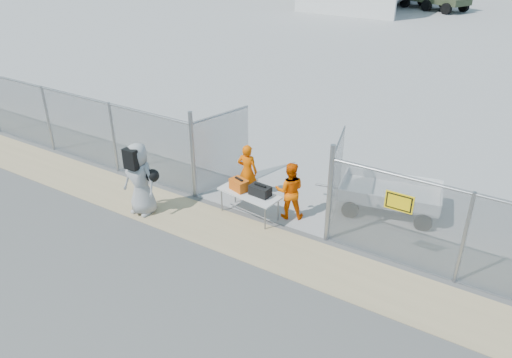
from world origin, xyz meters
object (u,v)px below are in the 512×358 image
Objects in this scene: security_worker_right at (290,191)px; security_worker_left at (247,171)px; folding_table at (249,204)px; visitor at (140,179)px; utility_trailer at (390,196)px.

security_worker_left is at bearing -40.05° from security_worker_right.
folding_table is at bearing 114.70° from security_worker_left.
security_worker_right is at bearing 26.81° from visitor.
folding_table is 1.06× the size of security_worker_right.
visitor reaches higher than utility_trailer.
utility_trailer is (2.98, 2.21, 0.06)m from folding_table.
security_worker_left is 1.01× the size of security_worker_right.
visitor is 6.53m from utility_trailer.
security_worker_right is at bearing 36.41° from folding_table.
folding_table is 1.04× the size of security_worker_left.
folding_table is at bearing 26.39° from visitor.
visitor reaches higher than security_worker_right.
folding_table is at bearing -155.48° from utility_trailer.
utility_trailer reaches higher than folding_table.
visitor is 0.59× the size of utility_trailer.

